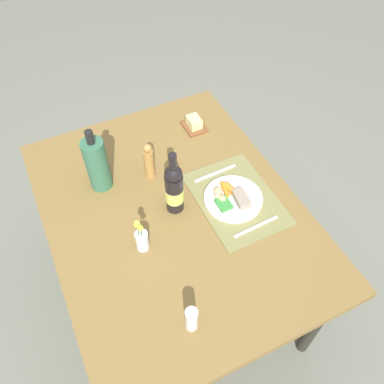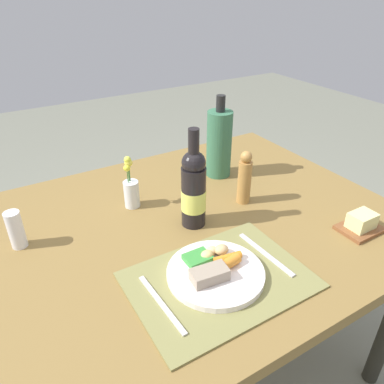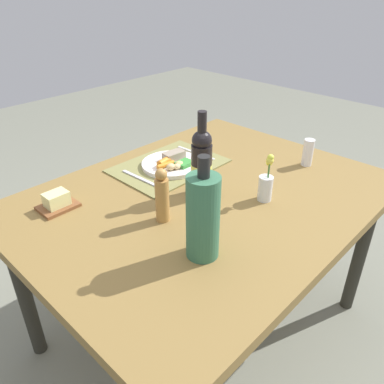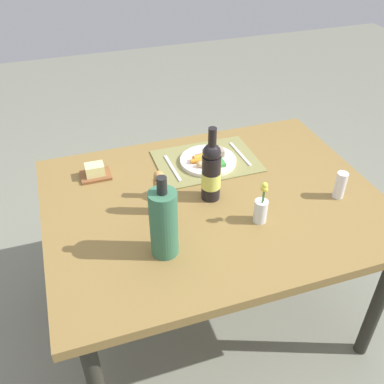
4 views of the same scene
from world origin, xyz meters
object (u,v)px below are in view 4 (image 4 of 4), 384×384
object	(u,v)px
knife	(173,168)
salt_shaker	(340,185)
flower_vase	(261,208)
dinner_plate	(208,160)
fork	(240,154)
wine_bottle	(211,172)
butter_dish	(95,172)
pepper_mill	(160,193)
dining_table	(213,212)
cooler_bottle	(164,223)

from	to	relation	value
knife	salt_shaker	bearing A→B (deg)	143.11
knife	flower_vase	world-z (taller)	flower_vase
dinner_plate	fork	size ratio (longest dim) A/B	1.19
dinner_plate	wine_bottle	xyz separation A→B (m)	(0.08, 0.24, 0.11)
flower_vase	knife	bearing A→B (deg)	-63.76
dinner_plate	wine_bottle	distance (m)	0.27
butter_dish	pepper_mill	world-z (taller)	pepper_mill
fork	wine_bottle	bearing A→B (deg)	43.84
dinner_plate	knife	bearing A→B (deg)	-2.00
salt_shaker	flower_vase	bearing A→B (deg)	5.61
wine_bottle	flower_vase	world-z (taller)	wine_bottle
knife	salt_shaker	distance (m)	0.72
fork	pepper_mill	world-z (taller)	pepper_mill
salt_shaker	flower_vase	world-z (taller)	flower_vase
butter_dish	salt_shaker	size ratio (longest dim) A/B	1.12
dining_table	wine_bottle	world-z (taller)	wine_bottle
fork	pepper_mill	size ratio (longest dim) A/B	1.12
wine_bottle	cooler_bottle	bearing A→B (deg)	43.03
cooler_bottle	fork	bearing A→B (deg)	-135.25
dinner_plate	pepper_mill	xyz separation A→B (m)	(0.30, 0.26, 0.07)
cooler_bottle	wine_bottle	bearing A→B (deg)	-136.97
dinner_plate	butter_dish	bearing A→B (deg)	-6.81
dining_table	flower_vase	xyz separation A→B (m)	(-0.12, 0.18, 0.13)
dining_table	salt_shaker	distance (m)	0.53
flower_vase	pepper_mill	bearing A→B (deg)	-26.52
butter_dish	pepper_mill	xyz separation A→B (m)	(-0.21, 0.32, 0.07)
dining_table	wine_bottle	size ratio (longest dim) A/B	4.25
pepper_mill	cooler_bottle	distance (m)	0.23
dining_table	salt_shaker	xyz separation A→B (m)	(-0.49, 0.15, 0.13)
fork	cooler_bottle	bearing A→B (deg)	42.12
cooler_bottle	flower_vase	distance (m)	0.40
butter_dish	salt_shaker	world-z (taller)	salt_shaker
wine_bottle	pepper_mill	bearing A→B (deg)	6.72
knife	butter_dish	distance (m)	0.34
knife	butter_dish	bearing A→B (deg)	-11.50
fork	cooler_bottle	size ratio (longest dim) A/B	0.68
fork	wine_bottle	distance (m)	0.37
knife	cooler_bottle	bearing A→B (deg)	68.45
dining_table	flower_vase	bearing A→B (deg)	122.86
wine_bottle	cooler_bottle	xyz separation A→B (m)	(0.26, 0.24, 0.01)
fork	wine_bottle	xyz separation A→B (m)	(0.24, 0.26, 0.12)
pepper_mill	salt_shaker	distance (m)	0.73
dinner_plate	flower_vase	size ratio (longest dim) A/B	1.39
dining_table	cooler_bottle	world-z (taller)	cooler_bottle
pepper_mill	salt_shaker	world-z (taller)	pepper_mill
dining_table	dinner_plate	distance (m)	0.28
wine_bottle	butter_dish	size ratio (longest dim) A/B	2.46
dinner_plate	salt_shaker	world-z (taller)	salt_shaker
wine_bottle	salt_shaker	xyz separation A→B (m)	(-0.50, 0.16, -0.07)
fork	knife	distance (m)	0.34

